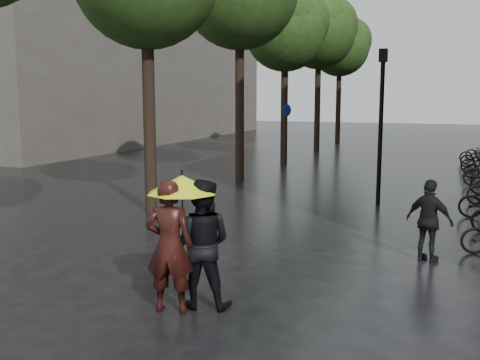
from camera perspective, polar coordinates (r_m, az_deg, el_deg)
The scene contains 9 objects.
ground at distance 7.58m, azimuth -8.89°, elevation -15.63°, with size 120.00×120.00×0.00m, color black.
bg_building at distance 42.66m, azimuth -15.94°, elevation 13.51°, with size 16.00×30.00×14.00m, color #47423D.
street_trees at distance 23.34m, azimuth 2.47°, elevation 16.56°, with size 4.33×34.03×8.91m.
person_burgundy at distance 8.11m, azimuth -7.18°, elevation -6.71°, with size 0.70×0.46×1.93m, color black.
person_black at distance 8.26m, azimuth -3.96°, elevation -6.47°, with size 0.92×0.72×1.90m, color black.
lime_umbrella at distance 8.10m, azimuth -5.91°, elevation -0.43°, with size 1.03×1.03×1.53m.
pedestrian_walking at distance 11.08m, azimuth 18.68°, elevation -3.94°, with size 0.91×0.38×1.56m, color black.
lamp_post at distance 16.27m, azimuth 14.15°, elevation 6.76°, with size 0.22×0.22×4.37m.
cycle_sign at distance 24.43m, azimuth 4.67°, elevation 5.50°, with size 0.14×0.49×2.72m.
Camera 1 is at (3.54, -5.94, 3.09)m, focal length 42.00 mm.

